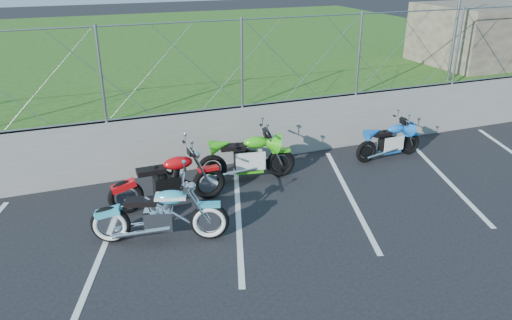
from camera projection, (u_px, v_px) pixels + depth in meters
name	position (u px, v px, depth m)	size (l,w,h in m)	color
ground	(258.00, 241.00, 8.53)	(90.00, 90.00, 0.00)	black
retaining_wall	(201.00, 140.00, 11.29)	(30.00, 0.22, 1.30)	slate
grass_field	(134.00, 59.00, 19.89)	(30.00, 20.00, 1.30)	#254E14
stone_building	(500.00, 33.00, 15.94)	(5.00, 3.00, 1.80)	brown
chain_link_fence	(198.00, 67.00, 10.66)	(28.00, 0.03, 2.00)	gray
sign_pole	(456.00, 25.00, 13.23)	(0.08, 0.08, 3.00)	gray
parking_lines	(296.00, 204.00, 9.79)	(18.29, 4.31, 0.01)	silver
cruiser_turquoise	(162.00, 216.00, 8.39)	(2.26, 0.89, 1.16)	black
naked_orange	(170.00, 182.00, 9.57)	(2.29, 0.78, 1.14)	black
sportbike_green	(248.00, 159.00, 10.69)	(2.13, 0.76, 1.11)	black
sportbike_blue	(390.00, 142.00, 11.84)	(1.82, 0.65, 0.94)	black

